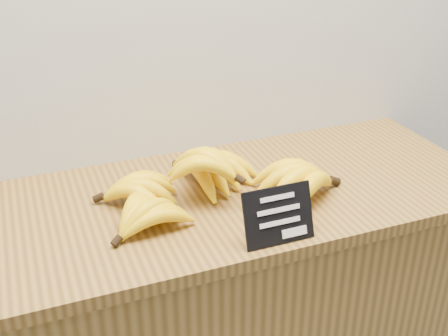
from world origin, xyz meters
The scene contains 3 objects.
counter_top centered at (-0.14, 2.75, 0.92)m, with size 1.33×0.54×0.03m, color olive.
chalkboard_sign centered at (-0.09, 2.52, 0.99)m, with size 0.15×0.01×0.12m, color black.
banana_pile centered at (-0.15, 2.73, 0.97)m, with size 0.57×0.37×0.12m.
Camera 1 is at (-0.54, 1.67, 1.58)m, focal length 45.00 mm.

